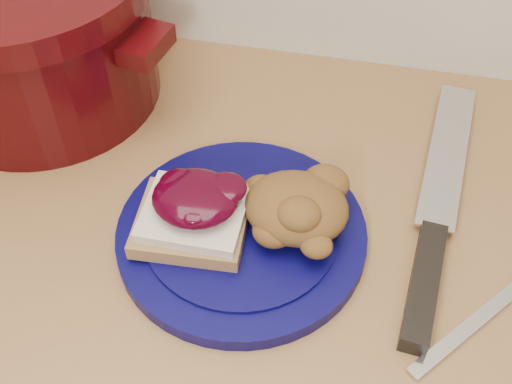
% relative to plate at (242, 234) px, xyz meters
% --- Properties ---
extents(plate, '(0.25, 0.25, 0.02)m').
position_rel_plate_xyz_m(plate, '(0.00, 0.00, 0.00)').
color(plate, '#06043A').
rests_on(plate, wood_countertop).
extents(sandwich, '(0.11, 0.10, 0.05)m').
position_rel_plate_xyz_m(sandwich, '(-0.04, -0.01, 0.03)').
color(sandwich, olive).
rests_on(sandwich, plate).
extents(stuffing_mound, '(0.10, 0.09, 0.05)m').
position_rel_plate_xyz_m(stuffing_mound, '(0.05, 0.01, 0.04)').
color(stuffing_mound, brown).
rests_on(stuffing_mound, plate).
extents(chef_knife, '(0.07, 0.36, 0.02)m').
position_rel_plate_xyz_m(chef_knife, '(0.18, 0.02, 0.00)').
color(chef_knife, black).
rests_on(chef_knife, wood_countertop).
extents(butter_knife, '(0.12, 0.14, 0.00)m').
position_rel_plate_xyz_m(butter_knife, '(0.22, -0.05, -0.00)').
color(butter_knife, silver).
rests_on(butter_knife, wood_countertop).
extents(dutch_oven, '(0.34, 0.33, 0.18)m').
position_rel_plate_xyz_m(dutch_oven, '(-0.28, 0.17, 0.08)').
color(dutch_oven, '#330507').
rests_on(dutch_oven, wood_countertop).
extents(pepper_grinder, '(0.08, 0.08, 0.14)m').
position_rel_plate_xyz_m(pepper_grinder, '(-0.32, 0.17, 0.06)').
color(pepper_grinder, black).
rests_on(pepper_grinder, wood_countertop).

